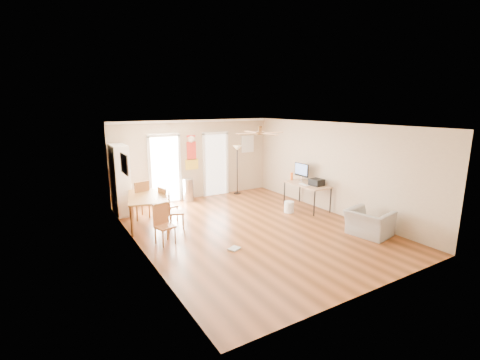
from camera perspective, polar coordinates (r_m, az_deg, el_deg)
floor at (r=8.64m, az=2.08°, el=-8.21°), size 7.00×7.00×0.00m
ceiling at (r=8.09m, az=2.22°, el=9.28°), size 5.50×7.00×0.00m
wall_back at (r=11.31m, az=-7.62°, el=3.46°), size 5.50×0.04×2.60m
wall_front at (r=5.77m, az=21.64°, el=-6.09°), size 5.50×0.04×2.60m
wall_left at (r=7.18m, az=-16.56°, el=-2.17°), size 0.04×7.00×2.60m
wall_right at (r=10.02m, az=15.44°, el=1.96°), size 0.04×7.00×2.60m
crown_molding at (r=8.10m, az=2.22°, el=8.99°), size 5.50×7.00×0.08m
kitchen_doorway at (r=10.97m, az=-12.58°, el=1.67°), size 0.90×0.10×2.10m
bathroom_doorway at (r=11.65m, az=-4.17°, el=2.56°), size 0.80×0.10×2.10m
wall_decal at (r=11.21m, az=-8.20°, el=4.66°), size 0.46×0.03×1.10m
ac_grille at (r=12.18m, az=1.30°, el=6.11°), size 0.50×0.04×0.60m
framed_poster at (r=8.44m, az=-19.01°, el=2.59°), size 0.04×0.66×0.48m
ceiling_fan at (r=7.86m, az=3.42°, el=7.92°), size 1.24×1.24×0.20m
bookshelf at (r=10.12m, az=-19.57°, el=0.03°), size 0.64×0.97×1.99m
dining_table at (r=9.09m, az=-15.19°, el=-4.97°), size 1.29×1.76×0.79m
dining_chair_right_a at (r=9.26m, az=-12.02°, el=-4.01°), size 0.45×0.45×0.93m
dining_chair_right_b at (r=8.72m, az=-10.71°, el=-5.06°), size 0.48×0.48×0.91m
dining_chair_near at (r=7.77m, az=-12.60°, el=-7.36°), size 0.45×0.45×0.91m
dining_chair_far at (r=9.66m, az=-16.70°, el=-3.20°), size 0.54×0.54×1.06m
trash_can at (r=11.06m, az=-8.71°, el=-1.68°), size 0.43×0.43×0.74m
torchiere_lamp at (r=11.77m, az=-0.46°, el=1.73°), size 0.40×0.40×1.71m
computer_desk at (r=10.36m, az=11.19°, el=-2.71°), size 0.71×1.42×0.76m
imac at (r=10.59m, az=10.35°, el=1.30°), size 0.21×0.60×0.55m
keyboard at (r=10.15m, az=10.78°, el=-0.76°), size 0.15×0.38×0.01m
printer at (r=10.11m, az=12.82°, el=-0.37°), size 0.34×0.39×0.19m
orange_bottle at (r=10.70m, az=8.72°, el=0.62°), size 0.09×0.09×0.24m
wastebasket_a at (r=9.95m, az=8.29°, el=-4.52°), size 0.36×0.36×0.33m
floor_cloth at (r=7.45m, az=-0.98°, el=-11.54°), size 0.30×0.28×0.04m
armchair at (r=8.68m, az=20.98°, el=-6.79°), size 0.99×1.09×0.62m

